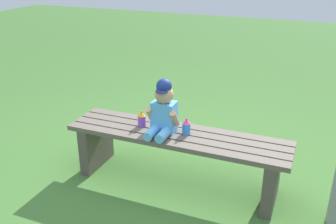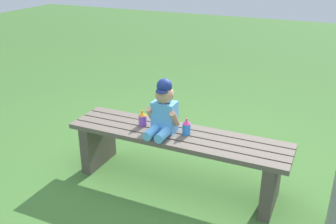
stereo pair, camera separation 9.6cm
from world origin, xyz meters
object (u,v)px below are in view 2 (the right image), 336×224
Objects in this scene: park_bench at (177,149)px; child_figure at (163,110)px; sippy_cup_right at (187,127)px; sippy_cup_left at (143,119)px.

child_figure is (-0.10, -0.02, 0.31)m from park_bench.
sippy_cup_right is (0.17, 0.04, -0.12)m from child_figure.
child_figure reaches higher than park_bench.
sippy_cup_right reaches higher than park_bench.
sippy_cup_left is (-0.29, 0.02, 0.19)m from park_bench.
child_figure is 0.21m from sippy_cup_right.
sippy_cup_left is 1.00× the size of sippy_cup_right.
sippy_cup_right is (0.36, 0.00, 0.00)m from sippy_cup_left.
child_figure is at bearing -10.88° from sippy_cup_left.
sippy_cup_right is (0.07, 0.02, 0.19)m from park_bench.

